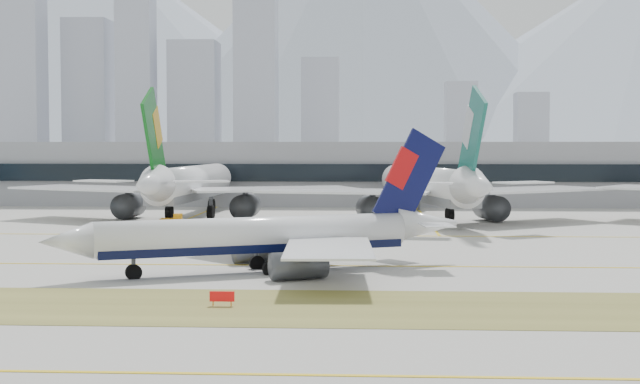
# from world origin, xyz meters

# --- Properties ---
(ground) EXTENTS (3000.00, 3000.00, 0.00)m
(ground) POSITION_xyz_m (0.00, 0.00, 0.00)
(ground) COLOR #A3A198
(ground) RESTS_ON ground
(apron_markings) EXTENTS (360.00, 122.22, 0.06)m
(apron_markings) POSITION_xyz_m (0.00, -53.95, 0.02)
(apron_markings) COLOR brown
(apron_markings) RESTS_ON ground
(taxiing_airliner) EXTENTS (46.06, 39.11, 16.43)m
(taxiing_airliner) POSITION_xyz_m (-6.64, -9.99, 3.96)
(taxiing_airliner) COLOR white
(taxiing_airliner) RESTS_ON ground
(widebody_eva) EXTENTS (67.75, 66.25, 24.16)m
(widebody_eva) POSITION_xyz_m (-30.26, 61.40, 6.42)
(widebody_eva) COLOR white
(widebody_eva) RESTS_ON ground
(widebody_cathay) EXTENTS (65.98, 65.57, 24.04)m
(widebody_cathay) POSITION_xyz_m (16.15, 57.61, 6.39)
(widebody_cathay) COLOR white
(widebody_cathay) RESTS_ON ground
(terminal) EXTENTS (280.00, 43.10, 15.00)m
(terminal) POSITION_xyz_m (0.00, 114.84, 7.50)
(terminal) COLOR gray
(terminal) RESTS_ON ground
(hold_sign_left) EXTENTS (2.20, 0.15, 1.35)m
(hold_sign_left) POSITION_xyz_m (-8.54, -32.00, 0.88)
(hold_sign_left) COLOR red
(hold_sign_left) RESTS_ON ground
(gse_b) EXTENTS (3.55, 2.00, 2.60)m
(gse_b) POSITION_xyz_m (-28.76, 39.84, 1.05)
(gse_b) COLOR orange
(gse_b) RESTS_ON ground
(city_skyline) EXTENTS (342.00, 49.80, 140.00)m
(city_skyline) POSITION_xyz_m (-106.76, 453.42, 49.80)
(city_skyline) COLOR #9DA1B2
(city_skyline) RESTS_ON ground
(mountain_ridge) EXTENTS (2830.00, 1120.00, 470.00)m
(mountain_ridge) POSITION_xyz_m (33.00, 1404.14, 181.85)
(mountain_ridge) COLOR #9EA8B7
(mountain_ridge) RESTS_ON ground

